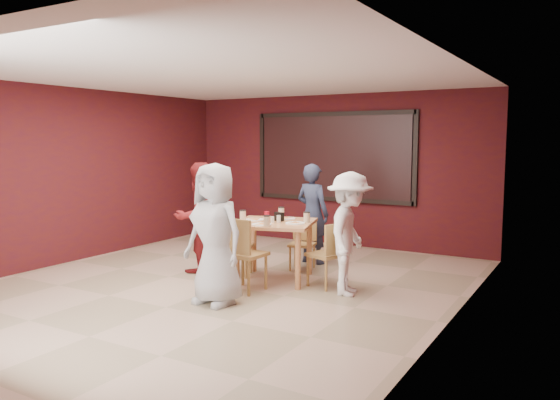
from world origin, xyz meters
The scene contains 11 objects.
floor centered at (0.00, 0.00, 0.00)m, with size 7.00×7.00×0.00m, color tan.
window_blinds centered at (0.00, 3.45, 1.65)m, with size 3.00×0.02×1.50m, color black.
dining_table centered at (0.44, 0.62, 0.72)m, with size 1.31×1.31×0.98m.
chair_front centered at (0.40, -0.12, 0.55)m, with size 0.49×0.49×0.97m.
chair_back centered at (0.46, 1.44, 0.44)m, with size 0.45×0.45×0.77m.
chair_left centered at (-0.23, 0.54, 0.48)m, with size 0.53×0.53×0.85m.
chair_right centered at (1.29, 0.65, 0.50)m, with size 0.54×0.54×0.88m.
diner_front centered at (0.41, -0.69, 0.85)m, with size 0.83×0.54×1.69m, color #ACACAC.
diner_back centered at (0.41, 1.85, 0.80)m, with size 0.58×0.38×1.59m, color #2A314A.
diner_left centered at (-0.79, 0.48, 0.82)m, with size 0.79×0.62×1.63m, color maroon.
diner_right centered at (1.63, 0.49, 0.78)m, with size 1.01×0.58×1.57m, color white.
Camera 1 is at (4.33, -5.81, 1.96)m, focal length 35.00 mm.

